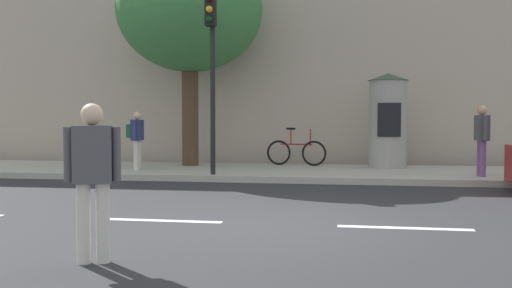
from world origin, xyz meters
TOP-DOWN VIEW (x-y plane):
  - ground_plane at (0.00, 0.00)m, footprint 80.00×80.00m
  - sidewalk_curb at (0.00, 7.00)m, footprint 36.00×4.00m
  - lane_markings at (-0.00, 0.00)m, footprint 25.80×0.16m
  - building_backdrop at (0.00, 12.00)m, footprint 36.00×5.00m
  - traffic_light at (-2.25, 5.24)m, footprint 0.24×0.45m
  - poster_column at (2.03, 8.04)m, footprint 1.12×1.12m
  - street_tree at (-3.54, 7.87)m, footprint 4.17×4.17m
  - pedestrian_with_backpack at (-1.61, -2.40)m, footprint 0.53×0.36m
  - pedestrian_in_dark_shirt at (4.02, 5.92)m, footprint 0.26×0.66m
  - pedestrian_tallest at (-4.59, 6.37)m, footprint 0.41×0.64m
  - bicycle_leaning at (-0.52, 8.32)m, footprint 1.75×0.37m

SIDE VIEW (x-z plane):
  - ground_plane at x=0.00m, z-range 0.00..0.00m
  - lane_markings at x=0.00m, z-range 0.00..0.01m
  - sidewalk_curb at x=0.00m, z-range 0.00..0.15m
  - bicycle_leaning at x=-0.52m, z-range -0.01..1.08m
  - pedestrian_with_backpack at x=-1.61m, z-range 0.13..1.76m
  - pedestrian_tallest at x=-4.59m, z-range 0.30..1.82m
  - pedestrian_in_dark_shirt at x=4.02m, z-range 0.30..1.95m
  - poster_column at x=2.03m, z-range 0.17..2.76m
  - traffic_light at x=-2.25m, z-range 0.89..5.16m
  - building_backdrop at x=0.00m, z-range 0.00..8.48m
  - street_tree at x=-3.54m, z-range 1.47..7.70m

